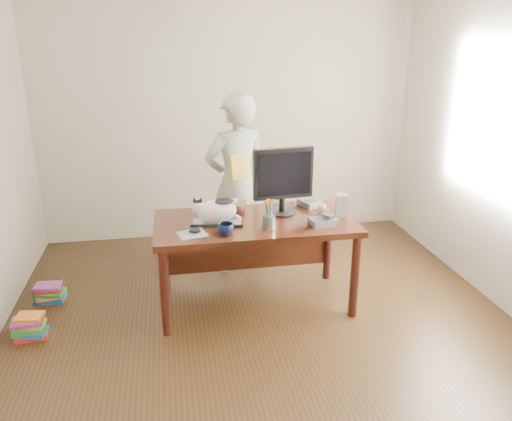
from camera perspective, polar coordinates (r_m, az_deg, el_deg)
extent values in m
plane|color=black|center=(3.81, 1.52, -14.92)|extent=(4.50, 4.50, 0.00)
plane|color=silver|center=(5.43, -3.25, 10.97)|extent=(4.00, 0.00, 4.00)
plane|color=silver|center=(1.33, 23.44, -19.95)|extent=(4.00, 0.00, 4.00)
cube|color=black|center=(4.00, -0.13, -1.45)|extent=(1.60, 0.80, 0.05)
cylinder|color=black|center=(3.80, -10.41, -9.26)|extent=(0.07, 0.07, 0.70)
cylinder|color=black|center=(4.04, 11.22, -7.43)|extent=(0.07, 0.07, 0.70)
cylinder|color=black|center=(4.41, -10.47, -5.03)|extent=(0.07, 0.07, 0.70)
cylinder|color=black|center=(4.62, 8.22, -3.70)|extent=(0.07, 0.07, 0.70)
cube|color=black|center=(4.45, -0.94, -3.72)|extent=(1.45, 0.03, 0.50)
cube|color=black|center=(3.92, -4.44, -1.41)|extent=(0.43, 0.23, 0.02)
cube|color=silver|center=(3.92, -4.45, -1.24)|extent=(0.40, 0.20, 0.00)
ellipsoid|color=white|center=(3.89, -4.48, -0.06)|extent=(0.34, 0.25, 0.19)
ellipsoid|color=white|center=(3.88, -6.64, 0.43)|extent=(0.13, 0.13, 0.10)
ellipsoid|color=black|center=(3.86, -6.66, 0.91)|extent=(0.09, 0.09, 0.04)
cone|color=black|center=(3.85, -7.06, 1.22)|extent=(0.06, 0.06, 0.06)
cone|color=black|center=(3.84, -6.32, 1.21)|extent=(0.06, 0.06, 0.06)
ellipsoid|color=black|center=(3.86, -3.71, 1.06)|extent=(0.19, 0.16, 0.04)
cylinder|color=white|center=(3.94, -2.24, -0.73)|extent=(0.07, 0.13, 0.04)
cylinder|color=black|center=(4.15, 2.95, -0.18)|extent=(0.26, 0.26, 0.02)
cylinder|color=black|center=(4.13, 2.97, 0.67)|extent=(0.05, 0.05, 0.11)
cube|color=black|center=(4.03, 3.13, 4.26)|extent=(0.50, 0.10, 0.42)
cube|color=black|center=(4.00, 3.27, 4.15)|extent=(0.45, 0.05, 0.35)
cylinder|color=gray|center=(3.80, 1.50, -1.36)|extent=(0.12, 0.12, 0.11)
cylinder|color=black|center=(3.78, 1.26, 0.00)|extent=(0.04, 0.03, 0.16)
cylinder|color=#0B52A5|center=(3.75, 1.72, -0.15)|extent=(0.04, 0.03, 0.16)
cylinder|color=red|center=(3.78, 1.57, 0.03)|extent=(0.02, 0.04, 0.16)
cylinder|color=#187923|center=(3.75, 1.31, -0.14)|extent=(0.02, 0.04, 0.16)
cylinder|color=#A8A8AD|center=(3.76, 1.63, 0.05)|extent=(0.01, 0.03, 0.12)
cylinder|color=#A8A8AD|center=(3.76, 1.76, 0.04)|extent=(0.02, 0.02, 0.12)
torus|color=orange|center=(3.74, 1.45, 0.99)|extent=(0.05, 0.04, 0.05)
torus|color=orange|center=(3.73, 1.93, 0.95)|extent=(0.05, 0.04, 0.05)
cube|color=#ACB2B8|center=(3.74, -7.30, -2.67)|extent=(0.24, 0.23, 0.00)
ellipsoid|color=black|center=(3.76, -7.02, -2.27)|extent=(0.10, 0.08, 0.04)
imported|color=black|center=(3.69, -3.48, -2.17)|extent=(0.16, 0.16, 0.09)
cube|color=slate|center=(3.92, 7.68, -1.28)|extent=(0.22, 0.17, 0.05)
cube|color=#3F3F42|center=(3.89, 7.32, -1.00)|extent=(0.09, 0.11, 0.01)
cube|color=#A8A8AD|center=(3.94, 8.21, -0.64)|extent=(0.08, 0.18, 0.06)
cube|color=#9B9B9D|center=(4.09, 9.70, 0.56)|extent=(0.10, 0.11, 0.19)
sphere|color=white|center=(4.18, 7.53, 0.30)|extent=(0.08, 0.08, 0.08)
cube|color=#4D1417|center=(4.20, -3.02, 0.22)|extent=(0.27, 0.22, 0.04)
cube|color=#55371D|center=(4.18, -2.89, 0.66)|extent=(0.26, 0.23, 0.03)
cube|color=silver|center=(4.18, -3.18, 1.04)|extent=(0.17, 0.14, 0.02)
cube|color=slate|center=(4.34, 6.12, 0.87)|extent=(0.20, 0.23, 0.05)
cube|color=#3F3F42|center=(4.31, 6.36, 1.13)|extent=(0.12, 0.12, 0.01)
imported|color=silver|center=(4.63, -2.20, 3.01)|extent=(0.70, 0.55, 1.68)
cube|color=yellow|center=(4.41, -1.92, 4.99)|extent=(0.18, 0.13, 0.22)
cube|color=red|center=(4.23, -24.28, -12.85)|extent=(0.25, 0.19, 0.03)
cube|color=#17528C|center=(4.21, -24.22, -12.54)|extent=(0.23, 0.18, 0.03)
cube|color=#257E29|center=(4.21, -24.49, -12.07)|extent=(0.27, 0.22, 0.03)
cube|color=gold|center=(4.18, -24.40, -11.76)|extent=(0.21, 0.16, 0.03)
cube|color=#75317C|center=(4.16, -24.68, -11.47)|extent=(0.23, 0.17, 0.03)
cube|color=orange|center=(4.16, -24.48, -11.01)|extent=(0.21, 0.17, 0.03)
cube|color=#17528C|center=(4.68, -22.43, -9.29)|extent=(0.25, 0.19, 0.03)
cube|color=orange|center=(4.68, -22.56, -8.91)|extent=(0.22, 0.19, 0.03)
cube|color=#257E29|center=(4.65, -22.42, -8.64)|extent=(0.24, 0.19, 0.03)
cube|color=red|center=(4.65, -22.56, -8.24)|extent=(0.21, 0.16, 0.03)
cube|color=#75317C|center=(4.63, -22.71, -8.00)|extent=(0.22, 0.17, 0.03)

